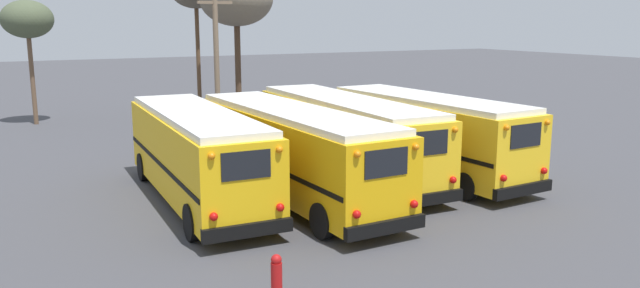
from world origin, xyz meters
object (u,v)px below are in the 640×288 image
object	(u,v)px
school_bus_2	(344,134)
bare_tree_0	(27,20)
fire_hydrant	(277,278)
school_bus_0	(197,152)
school_bus_3	(426,132)
utility_pole	(216,57)
school_bus_1	(292,149)

from	to	relation	value
school_bus_2	bare_tree_0	size ratio (longest dim) A/B	1.57
school_bus_2	bare_tree_0	bearing A→B (deg)	116.66
bare_tree_0	fire_hydrant	xyz separation A→B (m)	(2.77, -27.12, -5.26)
school_bus_0	school_bus_3	size ratio (longest dim) A/B	1.03
school_bus_2	utility_pole	distance (m)	11.04
fire_hydrant	school_bus_0	bearing A→B (deg)	84.60
school_bus_1	bare_tree_0	world-z (taller)	bare_tree_0
school_bus_3	bare_tree_0	distance (m)	23.62
school_bus_1	school_bus_3	world-z (taller)	school_bus_3
school_bus_1	school_bus_2	size ratio (longest dim) A/B	1.00
fire_hydrant	school_bus_3	bearing A→B (deg)	37.80
school_bus_2	school_bus_0	bearing A→B (deg)	-174.02
school_bus_1	fire_hydrant	size ratio (longest dim) A/B	10.50
school_bus_0	school_bus_2	size ratio (longest dim) A/B	0.92
bare_tree_0	school_bus_2	bearing A→B (deg)	-63.34
utility_pole	fire_hydrant	size ratio (longest dim) A/B	7.31
bare_tree_0	school_bus_3	bearing A→B (deg)	-58.18
school_bus_3	school_bus_2	bearing A→B (deg)	158.59
school_bus_0	school_bus_3	bearing A→B (deg)	-3.49
bare_tree_0	fire_hydrant	size ratio (longest dim) A/B	6.66
school_bus_3	bare_tree_0	bearing A→B (deg)	121.82
school_bus_1	school_bus_3	xyz separation A→B (m)	(5.83, 0.41, 0.00)
school_bus_0	fire_hydrant	bearing A→B (deg)	-95.40
school_bus_0	school_bus_1	world-z (taller)	school_bus_1
utility_pole	bare_tree_0	distance (m)	11.46
school_bus_0	bare_tree_0	size ratio (longest dim) A/B	1.44
bare_tree_0	school_bus_1	bearing A→B (deg)	-72.31
school_bus_3	fire_hydrant	xyz separation A→B (m)	(-9.49, -7.36, -1.11)
school_bus_2	bare_tree_0	world-z (taller)	bare_tree_0
utility_pole	school_bus_2	bearing A→B (deg)	-83.33
school_bus_3	fire_hydrant	size ratio (longest dim) A/B	9.34
school_bus_0	school_bus_3	xyz separation A→B (m)	(8.74, -0.53, 0.00)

